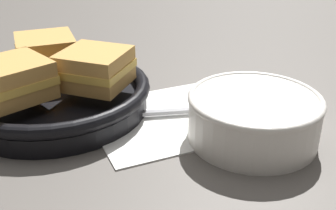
% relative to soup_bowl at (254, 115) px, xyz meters
% --- Properties ---
extents(ground_plane, '(4.00, 4.00, 0.00)m').
position_rel_soup_bowl_xyz_m(ground_plane, '(-0.05, 0.10, -0.03)').
color(ground_plane, '#56514C').
extents(napkin, '(0.23, 0.21, 0.00)m').
position_rel_soup_bowl_xyz_m(napkin, '(-0.05, 0.10, -0.03)').
color(napkin, white).
rests_on(napkin, ground_plane).
extents(soup_bowl, '(0.16, 0.16, 0.06)m').
position_rel_soup_bowl_xyz_m(soup_bowl, '(0.00, 0.00, 0.00)').
color(soup_bowl, silver).
rests_on(soup_bowl, ground_plane).
extents(spoon, '(0.15, 0.09, 0.01)m').
position_rel_soup_bowl_xyz_m(spoon, '(-0.02, 0.09, -0.02)').
color(spoon, '#9E9EA3').
rests_on(spoon, napkin).
extents(skillet, '(0.31, 0.28, 0.04)m').
position_rel_soup_bowl_xyz_m(skillet, '(-0.17, 0.21, -0.01)').
color(skillet, black).
rests_on(skillet, ground_plane).
extents(sandwich_near_left, '(0.10, 0.10, 0.05)m').
position_rel_soup_bowl_xyz_m(sandwich_near_left, '(-0.15, 0.26, 0.03)').
color(sandwich_near_left, '#C18E47').
rests_on(sandwich_near_left, skillet).
extents(sandwich_near_right, '(0.09, 0.09, 0.05)m').
position_rel_soup_bowl_xyz_m(sandwich_near_right, '(-0.22, 0.19, 0.03)').
color(sandwich_near_right, '#C18E47').
rests_on(sandwich_near_right, skillet).
extents(sandwich_far_left, '(0.11, 0.11, 0.05)m').
position_rel_soup_bowl_xyz_m(sandwich_far_left, '(-0.12, 0.17, 0.03)').
color(sandwich_far_left, '#C18E47').
rests_on(sandwich_far_left, skillet).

